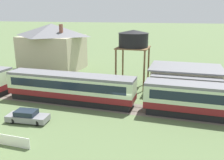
{
  "coord_description": "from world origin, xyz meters",
  "views": [
    {
      "loc": [
        6.5,
        -26.69,
        11.53
      ],
      "look_at": [
        -3.08,
        5.09,
        2.26
      ],
      "focal_mm": 38.0,
      "sensor_mm": 36.0,
      "label": 1
    }
  ],
  "objects_px": {
    "station_house_grey_roof": "(53,46)",
    "parked_car_grey": "(27,116)",
    "station_building": "(185,79)",
    "water_tower": "(133,40)",
    "passenger_train": "(72,87)"
  },
  "relations": [
    {
      "from": "passenger_train",
      "to": "water_tower",
      "type": "distance_m",
      "value": 12.78
    },
    {
      "from": "passenger_train",
      "to": "parked_car_grey",
      "type": "bearing_deg",
      "value": -106.58
    },
    {
      "from": "station_house_grey_roof",
      "to": "parked_car_grey",
      "type": "bearing_deg",
      "value": -66.26
    },
    {
      "from": "passenger_train",
      "to": "station_house_grey_roof",
      "type": "relative_size",
      "value": 4.43
    },
    {
      "from": "station_house_grey_roof",
      "to": "station_building",
      "type": "bearing_deg",
      "value": -16.16
    },
    {
      "from": "water_tower",
      "to": "parked_car_grey",
      "type": "height_order",
      "value": "water_tower"
    },
    {
      "from": "station_building",
      "to": "station_house_grey_roof",
      "type": "relative_size",
      "value": 0.84
    },
    {
      "from": "parked_car_grey",
      "to": "water_tower",
      "type": "bearing_deg",
      "value": 57.59
    },
    {
      "from": "station_building",
      "to": "water_tower",
      "type": "distance_m",
      "value": 10.02
    },
    {
      "from": "passenger_train",
      "to": "parked_car_grey",
      "type": "height_order",
      "value": "passenger_train"
    },
    {
      "from": "station_house_grey_roof",
      "to": "water_tower",
      "type": "height_order",
      "value": "station_house_grey_roof"
    },
    {
      "from": "station_building",
      "to": "parked_car_grey",
      "type": "distance_m",
      "value": 23.14
    },
    {
      "from": "water_tower",
      "to": "station_house_grey_roof",
      "type": "bearing_deg",
      "value": 158.89
    },
    {
      "from": "station_house_grey_roof",
      "to": "parked_car_grey",
      "type": "height_order",
      "value": "station_house_grey_roof"
    },
    {
      "from": "passenger_train",
      "to": "parked_car_grey",
      "type": "xyz_separation_m",
      "value": [
        -2.07,
        -6.94,
        -1.54
      ]
    }
  ]
}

